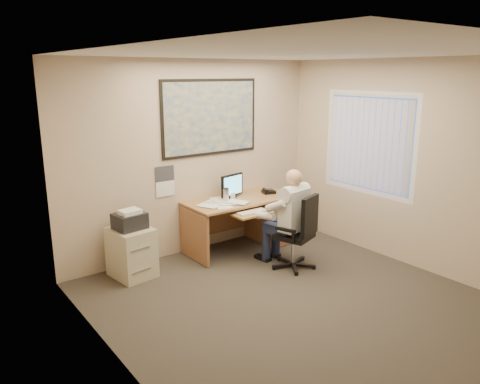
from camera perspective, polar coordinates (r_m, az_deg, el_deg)
room_shell at (r=4.86m, az=8.22°, el=0.36°), size 4.00×4.50×2.70m
desk at (r=7.03m, az=2.08°, el=-2.83°), size 1.60×0.97×1.08m
world_map at (r=6.67m, az=-3.60°, el=9.06°), size 1.56×0.03×1.06m
wall_calendar at (r=6.43m, az=-9.12°, el=1.30°), size 0.28×0.01×0.42m
window_blinds at (r=6.80m, az=15.38°, el=5.71°), size 0.06×1.40×1.30m
filing_cabinet at (r=6.07m, az=-13.11°, el=-6.65°), size 0.52×0.60×0.88m
office_chair at (r=6.21m, az=6.74°, el=-6.71°), size 0.76×0.76×1.00m
person at (r=6.15m, az=6.47°, el=-3.29°), size 0.68×0.88×1.32m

